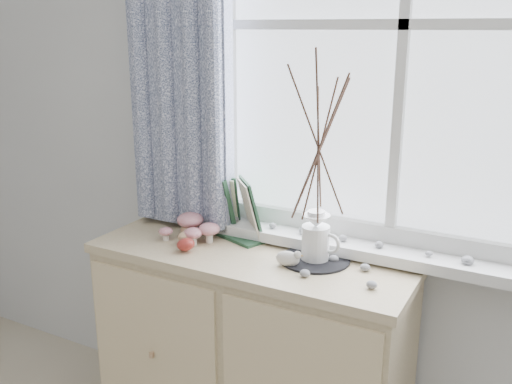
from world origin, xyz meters
TOP-DOWN VIEW (x-y plane):
  - sideboard at (-0.15, 1.75)m, footprint 1.20×0.45m
  - botanical_book at (-0.30, 1.85)m, footprint 0.37×0.24m
  - toadstool_cluster at (-0.41, 1.77)m, footprint 0.23×0.16m
  - wooden_eggs at (-0.40, 1.71)m, footprint 0.14×0.18m
  - songbird_figurine at (0.02, 1.71)m, footprint 0.12×0.06m
  - crocheted_doily at (0.09, 1.80)m, footprint 0.25×0.25m
  - twig_pitcher at (0.09, 1.80)m, footprint 0.28×0.28m
  - sideboard_pebbles at (0.18, 1.76)m, footprint 0.34×0.23m

SIDE VIEW (x-z plane):
  - sideboard at x=-0.15m, z-range 0.00..0.85m
  - crocheted_doily at x=0.09m, z-range 0.85..0.86m
  - sideboard_pebbles at x=0.18m, z-range 0.85..0.87m
  - wooden_eggs at x=-0.40m, z-range 0.84..0.92m
  - songbird_figurine at x=0.02m, z-range 0.85..0.91m
  - toadstool_cluster at x=-0.41m, z-range 0.86..0.95m
  - botanical_book at x=-0.30m, z-range 0.85..1.09m
  - twig_pitcher at x=0.09m, z-range 0.90..1.65m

